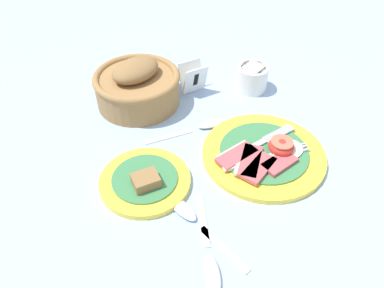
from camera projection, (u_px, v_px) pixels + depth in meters
ground_plane at (247, 176)px, 0.72m from camera, size 3.00×3.00×0.00m
breakfast_plate at (265, 154)px, 0.75m from camera, size 0.25×0.25×0.04m
bread_plate at (145, 181)px, 0.70m from camera, size 0.17×0.17×0.04m
sugar_cup at (252, 77)px, 0.92m from camera, size 0.08×0.08×0.06m
bread_basket at (137, 86)px, 0.86m from camera, size 0.20×0.20×0.11m
number_card at (193, 78)px, 0.90m from camera, size 0.06×0.05×0.07m
teaspoon_by_saucer at (202, 127)px, 0.82m from camera, size 0.19×0.04×0.01m
teaspoon_near_cup at (192, 218)px, 0.64m from camera, size 0.06×0.19×0.01m
teaspoon_stray at (209, 259)px, 0.58m from camera, size 0.09×0.19×0.01m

